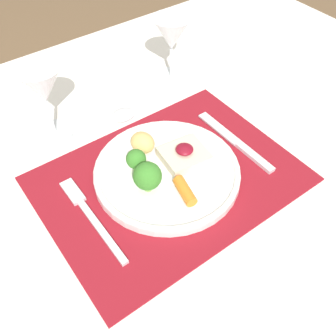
{
  "coord_description": "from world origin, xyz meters",
  "views": [
    {
      "loc": [
        -0.29,
        -0.39,
        1.29
      ],
      "look_at": [
        0.0,
        0.01,
        0.75
      ],
      "focal_mm": 42.0,
      "sensor_mm": 36.0,
      "label": 1
    }
  ],
  "objects_px": {
    "dinner_plate": "(167,169)",
    "spoon": "(115,119)",
    "fork": "(88,213)",
    "wine_glass_near": "(172,37)",
    "knife": "(239,145)",
    "wine_glass_far": "(42,89)"
  },
  "relations": [
    {
      "from": "dinner_plate",
      "to": "spoon",
      "type": "relative_size",
      "value": 1.42
    },
    {
      "from": "fork",
      "to": "wine_glass_near",
      "type": "xyz_separation_m",
      "value": [
        0.36,
        0.25,
        0.1
      ]
    },
    {
      "from": "knife",
      "to": "wine_glass_far",
      "type": "bearing_deg",
      "value": 135.97
    },
    {
      "from": "wine_glass_near",
      "to": "wine_glass_far",
      "type": "bearing_deg",
      "value": -176.94
    },
    {
      "from": "fork",
      "to": "spoon",
      "type": "xyz_separation_m",
      "value": [
        0.17,
        0.19,
        0.0
      ]
    },
    {
      "from": "dinner_plate",
      "to": "fork",
      "type": "relative_size",
      "value": 1.31
    },
    {
      "from": "fork",
      "to": "knife",
      "type": "bearing_deg",
      "value": -7.85
    },
    {
      "from": "wine_glass_near",
      "to": "wine_glass_far",
      "type": "relative_size",
      "value": 0.97
    },
    {
      "from": "dinner_plate",
      "to": "wine_glass_near",
      "type": "bearing_deg",
      "value": 51.78
    },
    {
      "from": "spoon",
      "to": "wine_glass_far",
      "type": "bearing_deg",
      "value": 164.14
    },
    {
      "from": "fork",
      "to": "wine_glass_near",
      "type": "distance_m",
      "value": 0.45
    },
    {
      "from": "dinner_plate",
      "to": "knife",
      "type": "distance_m",
      "value": 0.17
    },
    {
      "from": "spoon",
      "to": "wine_glass_near",
      "type": "height_order",
      "value": "wine_glass_near"
    },
    {
      "from": "wine_glass_far",
      "to": "spoon",
      "type": "bearing_deg",
      "value": -18.3
    },
    {
      "from": "dinner_plate",
      "to": "wine_glass_far",
      "type": "distance_m",
      "value": 0.28
    },
    {
      "from": "fork",
      "to": "wine_glass_near",
      "type": "height_order",
      "value": "wine_glass_near"
    },
    {
      "from": "knife",
      "to": "fork",
      "type": "bearing_deg",
      "value": 172.99
    },
    {
      "from": "fork",
      "to": "dinner_plate",
      "type": "bearing_deg",
      "value": -4.98
    },
    {
      "from": "fork",
      "to": "wine_glass_far",
      "type": "bearing_deg",
      "value": 76.56
    },
    {
      "from": "fork",
      "to": "spoon",
      "type": "distance_m",
      "value": 0.25
    },
    {
      "from": "wine_glass_far",
      "to": "dinner_plate",
      "type": "bearing_deg",
      "value": -63.28
    },
    {
      "from": "wine_glass_near",
      "to": "wine_glass_far",
      "type": "xyz_separation_m",
      "value": [
        -0.32,
        -0.02,
        0.01
      ]
    }
  ]
}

